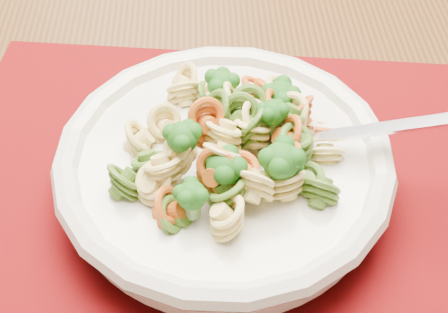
# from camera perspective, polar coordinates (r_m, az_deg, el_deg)

# --- Properties ---
(dining_table) EXTENTS (1.58, 1.21, 0.77)m
(dining_table) POSITION_cam_1_polar(r_m,az_deg,el_deg) (0.66, -0.86, -1.14)
(dining_table) COLOR #503316
(dining_table) RESTS_ON ground
(placemat) EXTENTS (0.49, 0.40, 0.00)m
(placemat) POSITION_cam_1_polar(r_m,az_deg,el_deg) (0.50, -0.23, -3.54)
(placemat) COLOR #600704
(placemat) RESTS_ON dining_table
(pasta_bowl) EXTENTS (0.26, 0.26, 0.05)m
(pasta_bowl) POSITION_cam_1_polar(r_m,az_deg,el_deg) (0.48, 0.00, -0.83)
(pasta_bowl) COLOR beige
(pasta_bowl) RESTS_ON placemat
(pasta_broccoli_heap) EXTENTS (0.22, 0.22, 0.06)m
(pasta_broccoli_heap) POSITION_cam_1_polar(r_m,az_deg,el_deg) (0.46, 0.00, 0.50)
(pasta_broccoli_heap) COLOR #EDD175
(pasta_broccoli_heap) RESTS_ON pasta_bowl
(fork) EXTENTS (0.18, 0.03, 0.08)m
(fork) POSITION_cam_1_polar(r_m,az_deg,el_deg) (0.48, 6.66, 1.51)
(fork) COLOR silver
(fork) RESTS_ON pasta_bowl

